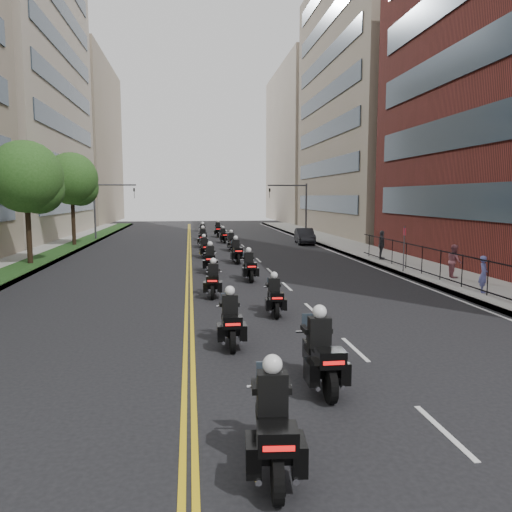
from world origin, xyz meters
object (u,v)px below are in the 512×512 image
Objects in this scene: motorcycle_4 at (213,281)px; motorcycle_8 at (204,248)px; motorcycle_0 at (273,427)px; motorcycle_7 at (236,252)px; motorcycle_2 at (230,322)px; motorcycle_13 at (218,230)px; pedestrian_a at (484,274)px; pedestrian_c at (382,245)px; motorcycle_11 at (223,236)px; motorcycle_1 at (321,356)px; motorcycle_5 at (249,268)px; motorcycle_12 at (203,233)px; pedestrian_b at (454,261)px; motorcycle_10 at (203,239)px; motorcycle_9 at (231,243)px; motorcycle_3 at (274,298)px; motorcycle_6 at (210,260)px; parked_sedan at (305,236)px.

motorcycle_4 is 13.83m from motorcycle_8.
motorcycle_0 is 1.05× the size of motorcycle_7.
motorcycle_7 is at bearing 84.56° from motorcycle_2.
motorcycle_0 is 1.02× the size of motorcycle_13.
motorcycle_7 is 15.48m from pedestrian_a.
motorcycle_11 is at bearing 57.54° from pedestrian_c.
motorcycle_5 is at bearing 89.84° from motorcycle_1.
pedestrian_b is (12.18, -25.47, 0.29)m from motorcycle_12.
motorcycle_10 is (-1.77, 31.87, -0.02)m from motorcycle_1.
motorcycle_9 is (2.29, 17.99, -0.00)m from motorcycle_4.
motorcycle_5 reaches higher than motorcycle_9.
motorcycle_10 reaches higher than motorcycle_3.
pedestrian_b reaches higher than motorcycle_4.
motorcycle_13 reaches higher than motorcycle_7.
motorcycle_6 is (-1.91, 10.49, 0.08)m from motorcycle_3.
motorcycle_2 is 25.28m from motorcycle_9.
motorcycle_5 is 1.08× the size of motorcycle_11.
motorcycle_1 reaches higher than motorcycle_2.
motorcycle_5 is 1.03× the size of motorcycle_8.
motorcycle_6 is 1.41× the size of pedestrian_b.
motorcycle_11 is 0.87× the size of motorcycle_12.
parked_sedan is (7.26, -1.96, 0.08)m from motorcycle_11.
parked_sedan is (7.39, 12.21, 0.01)m from motorcycle_7.
motorcycle_4 is 31.77m from motorcycle_13.
motorcycle_9 is at bearing -52.43° from motorcycle_10.
motorcycle_4 is 1.33× the size of pedestrian_b.
parked_sedan is at bearing 37.13° from motorcycle_8.
motorcycle_13 is at bearing 40.25° from pedestrian_a.
motorcycle_9 is at bearing -139.67° from parked_sedan.
motorcycle_7 is (-0.07, 14.31, 0.08)m from motorcycle_3.
motorcycle_7 is at bearing 93.27° from motorcycle_3.
motorcycle_12 reaches higher than motorcycle_5.
pedestrian_c is (11.34, 24.16, 0.37)m from motorcycle_0.
parked_sedan is 2.51× the size of pedestrian_b.
motorcycle_10 reaches higher than motorcycle_2.
pedestrian_c is (2.23, -12.71, 0.39)m from parked_sedan.
motorcycle_5 is (0.12, 14.56, -0.07)m from motorcycle_1.
motorcycle_3 is 27.52m from parked_sedan.
parked_sedan is 24.44m from pedestrian_a.
motorcycle_3 is 0.87× the size of motorcycle_12.
motorcycle_5 is 14.16m from motorcycle_9.
motorcycle_7 is 10.62m from motorcycle_10.
motorcycle_5 is 0.93× the size of motorcycle_10.
pedestrian_a reaches higher than parked_sedan.
pedestrian_b reaches higher than motorcycle_11.
motorcycle_4 is 0.91× the size of motorcycle_10.
motorcycle_4 is 0.98× the size of motorcycle_5.
motorcycle_7 is 1.41× the size of pedestrian_b.
pedestrian_a reaches higher than motorcycle_4.
motorcycle_12 is (-1.81, 3.16, 0.09)m from motorcycle_11.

